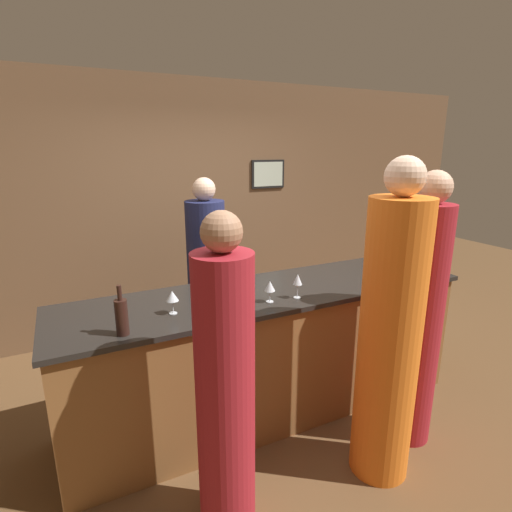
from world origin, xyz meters
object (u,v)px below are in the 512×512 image
guest_0 (389,338)px  guest_1 (420,320)px  guest_2 (225,391)px  wine_bottle_0 (122,316)px  bartender (207,280)px

guest_0 → guest_1: size_ratio=1.05×
guest_0 → guest_2: bearing=175.5°
wine_bottle_0 → guest_2: bearing=-50.5°
guest_1 → guest_2: (-1.46, -0.06, -0.08)m
guest_2 → wine_bottle_0: guest_2 is taller
bartender → guest_2: size_ratio=1.01×
guest_1 → wine_bottle_0: 1.95m
guest_0 → guest_2: size_ratio=1.13×
bartender → guest_0: (0.53, -1.83, 0.11)m
guest_2 → wine_bottle_0: bearing=129.5°
guest_2 → guest_0: bearing=-4.5°
guest_2 → wine_bottle_0: size_ratio=5.99×
guest_1 → guest_2: bearing=-177.6°
guest_1 → guest_0: bearing=-161.1°
guest_2 → bartender: bearing=73.6°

